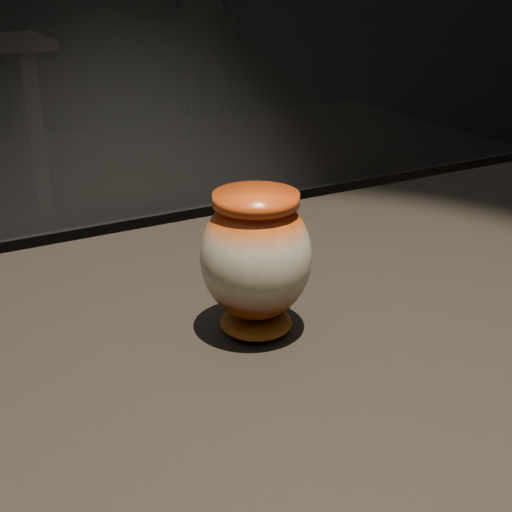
{
  "coord_description": "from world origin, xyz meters",
  "views": [
    {
      "loc": [
        -0.17,
        -0.6,
        1.29
      ],
      "look_at": [
        0.18,
        0.02,
        0.99
      ],
      "focal_mm": 50.0,
      "sensor_mm": 36.0,
      "label": 1
    }
  ],
  "objects": [
    {
      "name": "main_vase",
      "position": [
        0.18,
        0.02,
        0.99
      ],
      "size": [
        0.15,
        0.15,
        0.16
      ],
      "rotation": [
        0.0,
        0.0,
        -0.27
      ],
      "color": "#652408",
      "rests_on": "display_plinth"
    },
    {
      "name": "visitor",
      "position": [
        2.13,
        4.41,
        0.92
      ],
      "size": [
        0.71,
        0.49,
        1.84
      ],
      "primitive_type": "imported",
      "rotation": [
        0.0,
        0.0,
        3.06
      ],
      "color": "black",
      "rests_on": "ground"
    }
  ]
}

